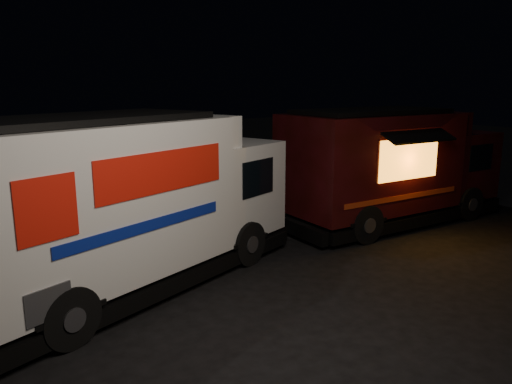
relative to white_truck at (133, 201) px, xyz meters
name	(u,v)px	position (x,y,z in m)	size (l,w,h in m)	color
ground	(275,268)	(2.89, -1.00, -1.77)	(80.00, 80.00, 0.00)	black
white_truck	(133,201)	(0.00, 0.00, 0.00)	(7.80, 2.66, 3.54)	silver
red_truck	(393,166)	(8.13, 0.11, -0.08)	(7.28, 2.68, 3.39)	#3A0A0F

